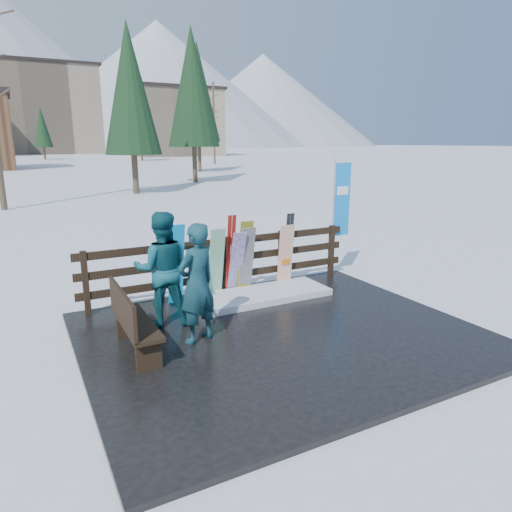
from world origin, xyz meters
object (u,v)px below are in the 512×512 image
snowboard_1 (216,264)px  rental_flag (340,204)px  snowboard_3 (236,263)px  snowboard_0 (176,265)px  snowboard_4 (247,261)px  snowboard_5 (285,256)px  person_front (197,284)px  person_back (162,269)px  snowboard_2 (245,258)px  bench (131,320)px

snowboard_1 → rental_flag: rental_flag is taller
snowboard_3 → snowboard_0: bearing=-180.0°
snowboard_3 → snowboard_4: snowboard_4 is taller
snowboard_0 → snowboard_5: bearing=0.0°
person_front → snowboard_4: bearing=-156.7°
person_back → snowboard_4: bearing=-142.0°
snowboard_4 → person_front: 2.35m
snowboard_2 → snowboard_5: 0.94m
snowboard_1 → snowboard_4: (0.64, 0.00, -0.02)m
snowboard_4 → snowboard_5: snowboard_4 is taller
bench → snowboard_1: bearing=39.4°
bench → person_back: (0.73, 0.88, 0.42)m
bench → snowboard_3: snowboard_3 is taller
bench → person_back: person_back is taller
snowboard_1 → snowboard_3: snowboard_1 is taller
snowboard_2 → rental_flag: size_ratio=0.58×
snowboard_4 → rental_flag: rental_flag is taller
snowboard_3 → person_front: (-1.43, -1.66, 0.26)m
bench → person_back: 1.22m
snowboard_4 → person_back: (-1.90, -0.75, 0.26)m
snowboard_0 → person_back: person_back is taller
snowboard_3 → rental_flag: (2.67, 0.27, 0.96)m
snowboard_1 → snowboard_2: snowboard_2 is taller
snowboard_3 → bench: bearing=-145.9°
snowboard_5 → person_front: person_front is taller
bench → snowboard_4: snowboard_4 is taller
snowboard_0 → snowboard_2: (1.38, 0.00, -0.03)m
snowboard_4 → snowboard_5: (0.89, 0.00, -0.02)m
snowboard_0 → person_front: bearing=-97.8°
snowboard_0 → snowboard_4: snowboard_0 is taller
snowboard_4 → snowboard_3: bearing=180.0°
snowboard_0 → rental_flag: size_ratio=0.60×
snowboard_2 → person_back: (-1.86, -0.75, 0.20)m
rental_flag → snowboard_4: bearing=-173.7°
snowboard_3 → rental_flag: size_ratio=0.52×
bench → snowboard_4: size_ratio=1.10×
snowboard_2 → snowboard_3: bearing=180.0°
snowboard_2 → rental_flag: bearing=6.2°
snowboard_2 → snowboard_5: snowboard_2 is taller
snowboard_1 → rental_flag: (3.09, 0.27, 0.91)m
bench → snowboard_4: 3.10m
bench → snowboard_4: (2.63, 1.63, 0.16)m
rental_flag → person_back: rental_flag is taller
snowboard_1 → snowboard_2: (0.60, 0.00, 0.05)m
snowboard_0 → person_back: 0.91m
rental_flag → person_back: (-4.35, -1.02, -0.67)m
person_front → snowboard_3: bearing=-152.6°
rental_flag → person_back: bearing=-166.8°
snowboard_1 → snowboard_4: size_ratio=1.03×
bench → snowboard_5: bearing=24.9°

